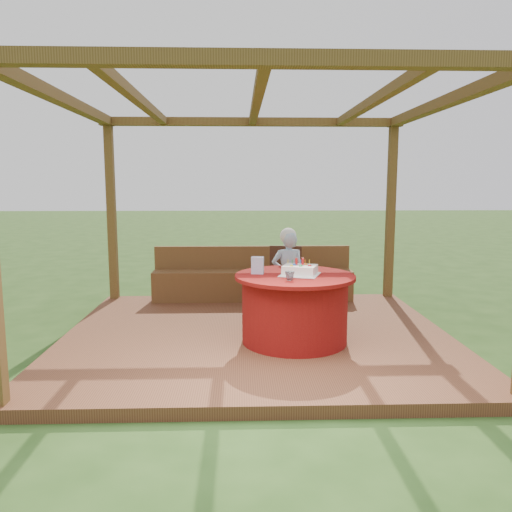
{
  "coord_description": "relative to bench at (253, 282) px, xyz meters",
  "views": [
    {
      "loc": [
        -0.2,
        -5.73,
        1.86
      ],
      "look_at": [
        0.0,
        0.25,
        1.0
      ],
      "focal_mm": 35.0,
      "sensor_mm": 36.0,
      "label": 1
    }
  ],
  "objects": [
    {
      "name": "elderly_woman",
      "position": [
        0.42,
        -1.16,
        0.34
      ],
      "size": [
        0.44,
        0.3,
        1.19
      ],
      "color": "#8FB4D4",
      "rests_on": "deck"
    },
    {
      "name": "deck",
      "position": [
        0.0,
        -1.72,
        -0.32
      ],
      "size": [
        4.5,
        4.0,
        0.12
      ],
      "primitive_type": "cube",
      "color": "brown",
      "rests_on": "ground"
    },
    {
      "name": "pergola",
      "position": [
        0.0,
        -1.72,
        2.02
      ],
      "size": [
        4.5,
        4.0,
        2.72
      ],
      "color": "brown",
      "rests_on": "deck"
    },
    {
      "name": "bench",
      "position": [
        0.0,
        0.0,
        0.0
      ],
      "size": [
        3.0,
        0.42,
        0.8
      ],
      "color": "brown",
      "rests_on": "deck"
    },
    {
      "name": "gift_bag",
      "position": [
        -0.0,
        -1.99,
        0.59
      ],
      "size": [
        0.15,
        0.11,
        0.19
      ],
      "primitive_type": "cube",
      "rotation": [
        0.0,
        0.0,
        -0.17
      ],
      "color": "#C881B6",
      "rests_on": "table"
    },
    {
      "name": "chair",
      "position": [
        0.43,
        -0.71,
        0.24
      ],
      "size": [
        0.5,
        0.5,
        0.89
      ],
      "color": "#3A1E12",
      "rests_on": "deck"
    },
    {
      "name": "drinking_glass",
      "position": [
        0.32,
        -2.39,
        0.54
      ],
      "size": [
        0.11,
        0.11,
        0.09
      ],
      "primitive_type": "imported",
      "rotation": [
        0.0,
        0.0,
        0.15
      ],
      "color": "silver",
      "rests_on": "table"
    },
    {
      "name": "birthday_cake",
      "position": [
        0.46,
        -2.08,
        0.55
      ],
      "size": [
        0.51,
        0.51,
        0.18
      ],
      "color": "white",
      "rests_on": "table"
    },
    {
      "name": "table",
      "position": [
        0.41,
        -2.07,
        0.12
      ],
      "size": [
        1.32,
        1.32,
        0.76
      ],
      "color": "maroon",
      "rests_on": "deck"
    },
    {
      "name": "ground",
      "position": [
        0.0,
        -1.72,
        -0.38
      ],
      "size": [
        60.0,
        60.0,
        0.0
      ],
      "primitive_type": "plane",
      "color": "#254517",
      "rests_on": "ground"
    }
  ]
}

